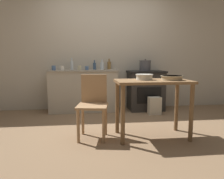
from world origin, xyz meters
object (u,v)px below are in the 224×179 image
object	(u,v)px
flour_sack	(154,106)
bottle_mid_left	(95,66)
chair	(93,103)
cup_right	(54,68)
mixing_bowl_large	(172,77)
bottle_far_left	(109,65)
work_table	(153,91)
cup_mid_right	(79,68)
bottle_left	(72,65)
cup_center	(62,68)
stove	(145,90)
stock_pot	(145,66)
cup_center_right	(87,68)
bottle_center_left	(102,66)
mixing_bowl_small	(144,77)

from	to	relation	value
flour_sack	bottle_mid_left	xyz separation A→B (m)	(-1.15, 0.58, 0.77)
flour_sack	bottle_mid_left	size ratio (longest dim) A/B	1.74
chair	cup_right	world-z (taller)	cup_right
flour_sack	mixing_bowl_large	bearing A→B (deg)	-98.48
bottle_far_left	bottle_mid_left	xyz separation A→B (m)	(-0.32, -0.07, -0.01)
work_table	cup_mid_right	distance (m)	1.93
work_table	bottle_left	world-z (taller)	bottle_left
bottle_far_left	cup_mid_right	distance (m)	0.68
cup_center	flour_sack	bearing A→B (deg)	-9.79
bottle_left	bottle_mid_left	bearing A→B (deg)	8.23
stove	stock_pot	xyz separation A→B (m)	(-0.03, -0.05, 0.53)
stove	flour_sack	distance (m)	0.51
bottle_far_left	cup_center_right	distance (m)	0.55
bottle_left	chair	bearing A→B (deg)	-77.38
chair	bottle_mid_left	bearing A→B (deg)	96.37
mixing_bowl_large	bottle_center_left	xyz separation A→B (m)	(-0.80, 1.78, 0.11)
stock_pot	flour_sack	bearing A→B (deg)	-75.77
cup_mid_right	stock_pot	bearing A→B (deg)	-0.43
cup_center	stove	bearing A→B (deg)	4.22
bottle_left	cup_center	size ratio (longest dim) A/B	2.87
stove	bottle_mid_left	xyz separation A→B (m)	(-1.08, 0.14, 0.52)
bottle_mid_left	cup_center_right	xyz separation A→B (m)	(-0.16, -0.19, -0.04)
mixing_bowl_large	flour_sack	bearing A→B (deg)	81.52
cup_center	cup_center_right	size ratio (longest dim) A/B	1.07
chair	cup_mid_right	bearing A→B (deg)	107.70
mixing_bowl_small	cup_right	bearing A→B (deg)	132.96
cup_right	cup_center	bearing A→B (deg)	-13.11
stove	bottle_left	size ratio (longest dim) A/B	3.41
mixing_bowl_large	cup_center	world-z (taller)	cup_center
mixing_bowl_small	bottle_far_left	size ratio (longest dim) A/B	1.05
stock_pot	cup_mid_right	size ratio (longest dim) A/B	2.70
bottle_far_left	cup_mid_right	xyz separation A→B (m)	(-0.63, -0.25, -0.04)
flour_sack	bottle_far_left	distance (m)	1.31
cup_center	cup_center_right	bearing A→B (deg)	9.37
stock_pot	bottle_center_left	distance (m)	0.90
cup_center_right	cup_mid_right	size ratio (longest dim) A/B	0.88
bottle_center_left	cup_center_right	size ratio (longest dim) A/B	2.67
cup_center_right	stove	bearing A→B (deg)	2.17
flour_sack	stock_pot	distance (m)	0.87
work_table	mixing_bowl_small	xyz separation A→B (m)	(-0.10, 0.06, 0.19)
chair	cup_center_right	distance (m)	1.58
cup_center	cup_right	distance (m)	0.17
stock_pot	cup_mid_right	bearing A→B (deg)	179.57
work_table	cup_center	xyz separation A→B (m)	(-1.36, 1.54, 0.26)
cup_center	cup_right	size ratio (longest dim) A/B	0.92
bottle_center_left	bottle_left	bearing A→B (deg)	-179.14
flour_sack	bottle_center_left	xyz separation A→B (m)	(-0.99, 0.52, 0.77)
cup_mid_right	stove	bearing A→B (deg)	1.75
mixing_bowl_large	mixing_bowl_small	xyz separation A→B (m)	(-0.36, 0.08, 0.01)
cup_center_right	cup_center	bearing A→B (deg)	-170.63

